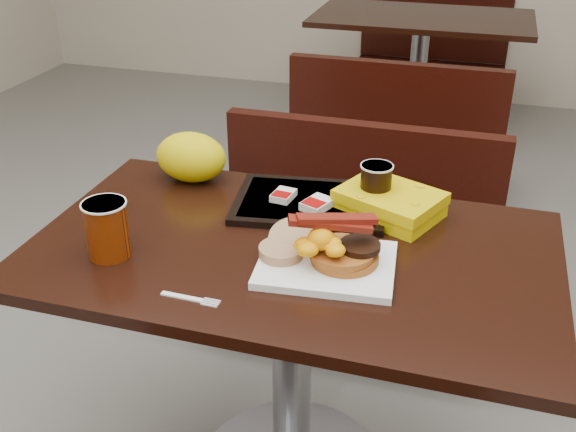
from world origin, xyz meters
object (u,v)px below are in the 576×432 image
(bench_near_n, at_px, (348,243))
(clamshell, at_px, (390,203))
(fork, at_px, (182,297))
(paper_bag, at_px, (191,157))
(tray, at_px, (310,203))
(coffee_cup_near, at_px, (107,229))
(knife, at_px, (384,267))
(table_far, at_px, (417,81))
(bench_far_s, at_px, (399,125))
(platter, at_px, (326,265))
(hashbrown_sleeve_right, at_px, (317,204))
(pancake_stack, at_px, (345,254))
(bench_far_n, at_px, (429,53))
(coffee_cup_far, at_px, (376,185))
(table_near, at_px, (292,372))
(hashbrown_sleeve_left, at_px, (283,195))

(bench_near_n, distance_m, clamshell, 0.67)
(fork, bearing_deg, paper_bag, 112.87)
(tray, distance_m, paper_bag, 0.36)
(coffee_cup_near, height_order, knife, coffee_cup_near)
(table_far, height_order, bench_far_s, table_far)
(platter, height_order, knife, platter)
(paper_bag, bearing_deg, platter, -35.85)
(table_far, bearing_deg, bench_near_n, -90.00)
(table_far, xyz_separation_m, bench_far_s, (0.00, -0.70, -0.02))
(hashbrown_sleeve_right, bearing_deg, fork, -90.33)
(fork, distance_m, hashbrown_sleeve_right, 0.46)
(fork, height_order, clamshell, clamshell)
(bench_far_s, relative_size, pancake_stack, 6.75)
(tray, bearing_deg, bench_far_n, 81.64)
(bench_far_n, height_order, coffee_cup_far, coffee_cup_far)
(table_near, relative_size, tray, 3.15)
(clamshell, bearing_deg, pancake_stack, -78.04)
(coffee_cup_far, relative_size, paper_bag, 0.54)
(bench_far_s, bearing_deg, clamshell, -83.60)
(tray, bearing_deg, pancake_stack, -68.57)
(bench_near_n, distance_m, paper_bag, 0.73)
(clamshell, bearing_deg, table_far, 117.98)
(platter, xyz_separation_m, fork, (-0.26, -0.19, -0.01))
(tray, distance_m, hashbrown_sleeve_left, 0.07)
(table_near, bearing_deg, platter, -34.23)
(coffee_cup_near, xyz_separation_m, coffee_cup_far, (0.53, 0.38, 0.01))
(bench_far_n, height_order, paper_bag, paper_bag)
(bench_near_n, relative_size, fork, 7.89)
(platter, bearing_deg, bench_far_s, 87.16)
(table_near, distance_m, bench_far_s, 1.90)
(paper_bag, bearing_deg, fork, -68.57)
(platter, relative_size, hashbrown_sleeve_left, 4.38)
(platter, bearing_deg, paper_bag, 138.49)
(hashbrown_sleeve_right, bearing_deg, platter, -48.99)
(bench_far_s, distance_m, paper_bag, 1.73)
(table_far, bearing_deg, paper_bag, -98.88)
(bench_far_s, distance_m, bench_far_n, 1.40)
(clamshell, height_order, paper_bag, paper_bag)
(bench_far_s, distance_m, pancake_stack, 2.00)
(bench_far_s, xyz_separation_m, coffee_cup_far, (0.15, -1.67, 0.46))
(pancake_stack, height_order, fork, pancake_stack)
(hashbrown_sleeve_left, relative_size, hashbrown_sleeve_right, 0.87)
(bench_far_n, xyz_separation_m, pancake_stack, (0.13, -3.35, 0.42))
(hashbrown_sleeve_left, distance_m, coffee_cup_far, 0.24)
(paper_bag, bearing_deg, bench_near_n, 49.91)
(coffee_cup_near, bearing_deg, fork, -25.66)
(coffee_cup_far, bearing_deg, table_far, 93.59)
(bench_near_n, height_order, clamshell, clamshell)
(bench_far_n, height_order, clamshell, clamshell)
(knife, bearing_deg, coffee_cup_near, -92.73)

